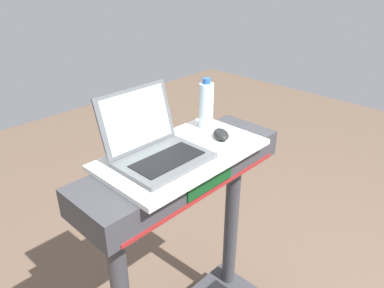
# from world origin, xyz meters

# --- Properties ---
(desk_board) EXTENTS (0.64, 0.37, 0.02)m
(desk_board) POSITION_xyz_m (0.00, 0.70, 1.07)
(desk_board) COLOR white
(desk_board) RESTS_ON treadmill_base
(laptop) EXTENTS (0.32, 0.29, 0.24)m
(laptop) POSITION_xyz_m (-0.10, 0.73, 1.13)
(laptop) COLOR #515459
(laptop) RESTS_ON desk_board
(computer_mouse) EXTENTS (0.11, 0.12, 0.03)m
(computer_mouse) POSITION_xyz_m (0.19, 0.67, 1.09)
(computer_mouse) COLOR black
(computer_mouse) RESTS_ON desk_board
(water_bottle) EXTENTS (0.06, 0.06, 0.22)m
(water_bottle) POSITION_xyz_m (0.24, 0.79, 1.18)
(water_bottle) COLOR silver
(water_bottle) RESTS_ON desk_board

